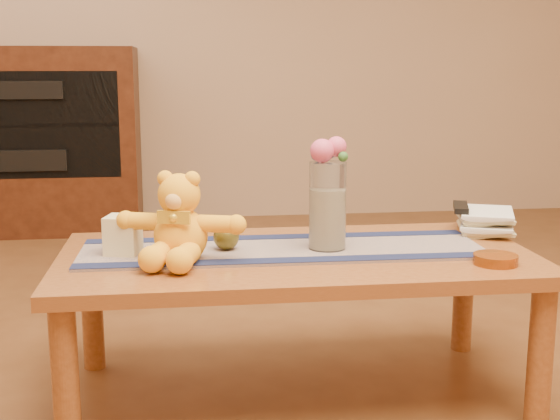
{
  "coord_description": "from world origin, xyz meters",
  "views": [
    {
      "loc": [
        -0.32,
        -2.12,
        1.0
      ],
      "look_at": [
        -0.05,
        0.0,
        0.58
      ],
      "focal_mm": 47.78,
      "sensor_mm": 36.0,
      "label": 1
    }
  ],
  "objects": [
    {
      "name": "book_bottom",
      "position": [
        0.58,
        0.21,
        0.46
      ],
      "size": [
        0.22,
        0.26,
        0.02
      ],
      "primitive_type": "imported",
      "rotation": [
        0.0,
        0.0,
        -0.27
      ],
      "color": "beige",
      "rests_on": "coffee_table_top"
    },
    {
      "name": "media_cabinet",
      "position": [
        -1.2,
        2.48,
        0.55
      ],
      "size": [
        1.2,
        0.5,
        1.1
      ],
      "primitive_type": "cube",
      "color": "black",
      "rests_on": "floor"
    },
    {
      "name": "leaf_sprig",
      "position": [
        0.13,
        -0.01,
        0.74
      ],
      "size": [
        0.03,
        0.03,
        0.03
      ],
      "primitive_type": "sphere",
      "color": "#33662D",
      "rests_on": "glass_vase"
    },
    {
      "name": "wall_back",
      "position": [
        0.0,
        2.75,
        1.35
      ],
      "size": [
        5.5,
        0.0,
        5.5
      ],
      "primitive_type": "plane",
      "rotation": [
        1.57,
        0.0,
        0.0
      ],
      "color": "tan",
      "rests_on": "floor"
    },
    {
      "name": "book_lower",
      "position": [
        0.59,
        0.2,
        0.48
      ],
      "size": [
        0.24,
        0.27,
        0.02
      ],
      "primitive_type": "imported",
      "rotation": [
        0.0,
        0.0,
        -0.41
      ],
      "color": "beige",
      "rests_on": "book_bottom"
    },
    {
      "name": "cabinet_cavity",
      "position": [
        -1.2,
        2.25,
        0.66
      ],
      "size": [
        1.02,
        0.03,
        0.61
      ],
      "primitive_type": "cube",
      "color": "black",
      "rests_on": "media_cabinet"
    },
    {
      "name": "floor",
      "position": [
        0.0,
        0.0,
        0.0
      ],
      "size": [
        5.5,
        5.5,
        0.0
      ],
      "primitive_type": "plane",
      "color": "#5A3419",
      "rests_on": "ground"
    },
    {
      "name": "table_leg_fr",
      "position": [
        0.64,
        -0.29,
        0.21
      ],
      "size": [
        0.07,
        0.07,
        0.41
      ],
      "primitive_type": "cylinder",
      "color": "brown",
      "rests_on": "floor"
    },
    {
      "name": "potpourri_fill",
      "position": [
        0.09,
        0.01,
        0.55
      ],
      "size": [
        0.09,
        0.09,
        0.18
      ],
      "primitive_type": "cylinder",
      "color": "beige",
      "rests_on": "glass_vase"
    },
    {
      "name": "table_leg_bl",
      "position": [
        -0.64,
        0.29,
        0.21
      ],
      "size": [
        0.07,
        0.07,
        0.41
      ],
      "primitive_type": "cylinder",
      "color": "brown",
      "rests_on": "floor"
    },
    {
      "name": "bronze_ball",
      "position": [
        -0.21,
        0.03,
        0.5
      ],
      "size": [
        0.1,
        0.1,
        0.08
      ],
      "primitive_type": "sphere",
      "rotation": [
        0.0,
        0.0,
        -0.41
      ],
      "color": "#524C1B",
      "rests_on": "persian_runner"
    },
    {
      "name": "blue_flower_back",
      "position": [
        0.1,
        0.04,
        0.75
      ],
      "size": [
        0.04,
        0.04,
        0.04
      ],
      "primitive_type": "sphere",
      "color": "#464F99",
      "rests_on": "glass_vase"
    },
    {
      "name": "rose_left",
      "position": [
        0.07,
        -0.0,
        0.75
      ],
      "size": [
        0.07,
        0.07,
        0.07
      ],
      "primitive_type": "sphere",
      "color": "#D74C78",
      "rests_on": "glass_vase"
    },
    {
      "name": "glass_vase",
      "position": [
        0.09,
        0.01,
        0.59
      ],
      "size": [
        0.11,
        0.11,
        0.26
      ],
      "primitive_type": "cylinder",
      "color": "silver",
      "rests_on": "persian_runner"
    },
    {
      "name": "tv_remote",
      "position": [
        0.58,
        0.2,
        0.54
      ],
      "size": [
        0.09,
        0.17,
        0.02
      ],
      "primitive_type": "cube",
      "rotation": [
        0.0,
        0.0,
        -0.32
      ],
      "color": "black",
      "rests_on": "book_top"
    },
    {
      "name": "persian_runner",
      "position": [
        -0.04,
        0.03,
        0.45
      ],
      "size": [
        1.21,
        0.37,
        0.01
      ],
      "primitive_type": "cube",
      "rotation": [
        0.0,
        0.0,
        -0.01
      ],
      "color": "#1B234D",
      "rests_on": "coffee_table_top"
    },
    {
      "name": "amber_dish",
      "position": [
        0.53,
        -0.2,
        0.46
      ],
      "size": [
        0.13,
        0.13,
        0.03
      ],
      "primitive_type": "cylinder",
      "rotation": [
        0.0,
        0.0,
        0.03
      ],
      "color": "#BF5914",
      "rests_on": "coffee_table_top"
    },
    {
      "name": "book_top",
      "position": [
        0.59,
        0.2,
        0.52
      ],
      "size": [
        0.23,
        0.27,
        0.02
      ],
      "primitive_type": "imported",
      "rotation": [
        0.0,
        0.0,
        -0.38
      ],
      "color": "beige",
      "rests_on": "book_upper"
    },
    {
      "name": "table_leg_br",
      "position": [
        0.64,
        0.29,
        0.21
      ],
      "size": [
        0.07,
        0.07,
        0.41
      ],
      "primitive_type": "cylinder",
      "color": "brown",
      "rests_on": "floor"
    },
    {
      "name": "stereo_upper",
      "position": [
        -1.2,
        2.35,
        0.86
      ],
      "size": [
        0.42,
        0.28,
        0.1
      ],
      "primitive_type": "cube",
      "color": "black",
      "rests_on": "media_cabinet"
    },
    {
      "name": "table_leg_fl",
      "position": [
        -0.64,
        -0.29,
        0.21
      ],
      "size": [
        0.07,
        0.07,
        0.41
      ],
      "primitive_type": "cylinder",
      "color": "brown",
      "rests_on": "floor"
    },
    {
      "name": "candle_wick",
      "position": [
        -0.51,
        0.02,
        0.57
      ],
      "size": [
        0.0,
        0.0,
        0.01
      ],
      "primitive_type": "cylinder",
      "rotation": [
        0.0,
        0.0,
        -0.24
      ],
      "color": "black",
      "rests_on": "pillar_candle"
    },
    {
      "name": "cabinet_shelf",
      "position": [
        -1.2,
        2.33,
        0.66
      ],
      "size": [
        1.02,
        0.2,
        0.02
      ],
      "primitive_type": "cube",
      "color": "black",
      "rests_on": "media_cabinet"
    },
    {
      "name": "runner_border_near",
      "position": [
        -0.04,
        -0.12,
        0.46
      ],
      "size": [
        1.2,
        0.08,
        0.0
      ],
      "primitive_type": "cube",
      "rotation": [
        0.0,
        0.0,
        -0.01
      ],
      "color": "#151C40",
      "rests_on": "persian_runner"
    },
    {
      "name": "blue_flower_side",
      "position": [
        0.06,
        0.03,
        0.74
      ],
      "size": [
        0.04,
        0.04,
        0.04
      ],
      "primitive_type": "sphere",
      "color": "#464F99",
      "rests_on": "glass_vase"
    },
    {
      "name": "stereo_lower",
      "position": [
        -1.2,
        2.35,
        0.46
      ],
      "size": [
        0.42,
        0.28,
        0.12
      ],
      "primitive_type": "cube",
      "color": "black",
      "rests_on": "media_cabinet"
    },
    {
      "name": "teddy_bear",
      "position": [
        -0.34,
        -0.06,
        0.58
      ],
      "size": [
        0.42,
        0.38,
        0.24
      ],
      "primitive_type": null,
      "rotation": [
        0.0,
        0.0,
        -0.3
      ],
      "color": "yellow",
      "rests_on": "persian_runner"
    },
    {
      "name": "pillar_candle",
      "position": [
        -0.51,
        0.02,
        0.51
      ],
      "size": [
        0.11,
        0.11,
        0.11
      ],
      "primitive_type": "cube",
      "rotation": [
        0.0,
        0.0,
        -0.24
      ],
      "color": "beige",
      "rests_on": "persian_runner"
    },
    {
      "name": "coffee_table_top",
      "position": [
        0.0,
        0.0,
        0.43
      ],
      "size": [
        1.4,
        0.7,
        0.04
      ],
      "primitive_type": "cube",
      "color": "brown",
      "rests_on": "floor"
    },
    {
      "name": "runner_border_far",
      "position": [
        -0.04,
        0.17,
        0.46
      ],
      "size": [
        1.2,
        0.08,
        0.0
      ],
      "primitive_type": "cube",
      "rotation": [
        0.0,
        0.0,
        -0.01
      ],
      "color": "#151C40",
      "rests_on": "persian_runner"
    },
    {
      "name": "rose_right",
      "position": [
        0.12,
        0.01,
        0.76
      ],
      "size": [
        0.06,
        0.06,
        0.06
      ],
      "primitive_type": "sphere",
      "color": "#D74C78",
      "rests_on": "glass_vase"
    },
    {
      "name": "book_upper",
      "position": [
        0.58,
        0.21,
        0.5
      ],
      "size": [
        0.21,
        0.25,
        0.02
      ],
      "primitive_type": "imported",
      "rotation": [
        0.0,
        0.0,
        -0.22
      ],
      "color": "beige",
      "rests_on": "book_lower"
    }
  ]
}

